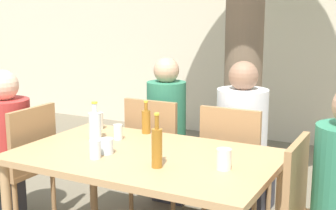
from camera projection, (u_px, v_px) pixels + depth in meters
name	position (u px, v px, depth m)	size (l,w,h in m)	color
cafe_building_wall	(283.00, 27.00, 5.56)	(10.00, 0.08, 2.80)	beige
dining_table_front	(145.00, 164.00, 2.87)	(1.59, 1.00, 0.72)	tan
patio_chair_0	(22.00, 160.00, 3.36)	(0.44, 0.44, 0.92)	#A87A4C
patio_chair_2	(158.00, 147.00, 3.68)	(0.44, 0.44, 0.92)	#A87A4C
patio_chair_3	(234.00, 159.00, 3.39)	(0.44, 0.44, 0.92)	#A87A4C
person_seated_2	(172.00, 138.00, 3.88)	(0.31, 0.56, 1.22)	#383842
person_seated_3	(245.00, 147.00, 3.58)	(0.38, 0.59, 1.23)	#383842
amber_bottle_0	(157.00, 147.00, 2.58)	(0.06, 0.06, 0.31)	#9E661E
water_bottle_1	(95.00, 125.00, 3.15)	(0.08, 0.08, 0.26)	silver
amber_bottle_2	(146.00, 121.00, 3.32)	(0.06, 0.06, 0.24)	#9E661E
drinking_glass_0	(98.00, 121.00, 3.44)	(0.07, 0.07, 0.12)	silver
drinking_glass_1	(95.00, 149.00, 2.75)	(0.07, 0.07, 0.11)	silver
drinking_glass_2	(224.00, 159.00, 2.56)	(0.08, 0.08, 0.12)	silver
drinking_glass_3	(107.00, 146.00, 2.85)	(0.08, 0.08, 0.09)	silver
drinking_glass_4	(118.00, 132.00, 3.16)	(0.06, 0.06, 0.10)	silver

